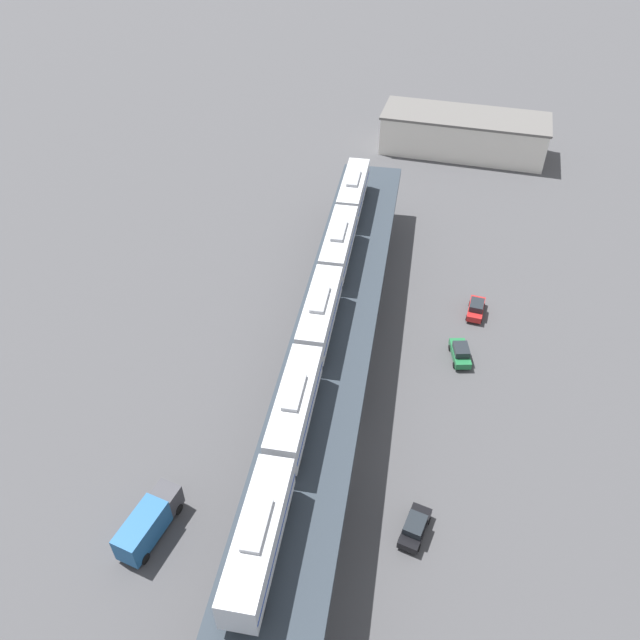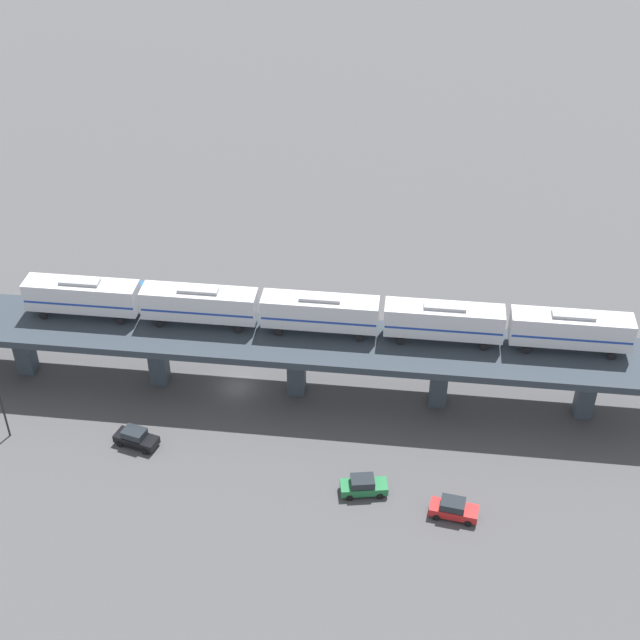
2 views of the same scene
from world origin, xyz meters
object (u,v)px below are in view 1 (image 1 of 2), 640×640
object	(u,v)px
street_car_green	(460,353)
street_car_black	(415,527)
street_car_red	(476,308)
subway_train	(320,312)
delivery_truck	(149,522)
warehouse_building	(463,134)

from	to	relation	value
street_car_green	street_car_black	xyz separation A→B (m)	(0.69, -23.33, 0.00)
street_car_black	street_car_red	xyz separation A→B (m)	(-0.44, 31.90, 0.00)
street_car_green	street_car_black	world-z (taller)	same
subway_train	delivery_truck	world-z (taller)	subway_train
street_car_green	street_car_red	xyz separation A→B (m)	(0.24, 8.57, 0.00)
delivery_truck	warehouse_building	bearing A→B (deg)	82.83
street_car_black	street_car_red	distance (m)	31.90
delivery_truck	street_car_green	bearing A→B (deg)	56.51
street_car_red	warehouse_building	world-z (taller)	warehouse_building
street_car_green	street_car_black	bearing A→B (deg)	-88.32
street_car_green	warehouse_building	distance (m)	53.56
street_car_red	street_car_black	bearing A→B (deg)	-89.21
street_car_black	warehouse_building	xyz separation A→B (m)	(-11.07, 75.82, 2.47)
street_car_black	street_car_red	world-z (taller)	same
subway_train	street_car_green	size ratio (longest dim) A/B	13.00
delivery_truck	warehouse_building	distance (m)	84.86
subway_train	street_car_black	bearing A→B (deg)	-45.11
street_car_green	subway_train	bearing A→B (deg)	-147.74
street_car_red	warehouse_building	distance (m)	45.25
street_car_green	street_car_red	size ratio (longest dim) A/B	1.06
street_car_red	delivery_truck	world-z (taller)	delivery_truck
street_car_black	warehouse_building	world-z (taller)	warehouse_building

